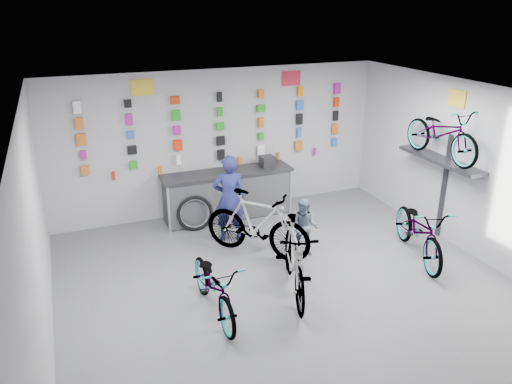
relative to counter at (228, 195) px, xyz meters
name	(u,v)px	position (x,y,z in m)	size (l,w,h in m)	color
floor	(305,306)	(0.00, -3.54, -0.49)	(8.00, 8.00, 0.00)	#4B4B50
ceiling	(314,107)	(0.00, -3.54, 2.51)	(8.00, 8.00, 0.00)	white
wall_back	(220,142)	(0.00, 0.46, 1.01)	(7.00, 7.00, 0.00)	#ACACAE
wall_left	(35,261)	(-3.50, -3.54, 1.01)	(8.00, 8.00, 0.00)	#ACACAE
wall_right	(501,182)	(3.50, -3.54, 1.01)	(8.00, 8.00, 0.00)	#ACACAE
counter	(228,195)	(0.00, 0.00, 0.00)	(2.70, 0.66, 1.00)	black
merch_wall	(220,129)	(0.00, 0.39, 1.30)	(5.56, 0.08, 1.56)	#CA651B
wall_bracket	(441,164)	(3.33, -2.34, 0.98)	(0.39, 1.90, 2.00)	#333338
sign_left	(142,88)	(-1.50, 0.44, 2.23)	(0.42, 0.02, 0.30)	yellow
sign_right	(291,78)	(1.60, 0.44, 2.23)	(0.42, 0.02, 0.30)	red
sign_side	(457,99)	(3.48, -2.34, 2.16)	(0.02, 0.40, 0.30)	yellow
bike_left	(214,285)	(-1.30, -3.19, -0.02)	(0.61, 1.76, 0.93)	gray
bike_center	(294,259)	(0.01, -3.12, 0.10)	(0.55, 1.94, 1.17)	gray
bike_right	(419,230)	(2.54, -2.90, 0.03)	(0.69, 1.98, 1.04)	gray
bike_service	(257,224)	(-0.06, -1.77, 0.11)	(0.56, 2.00, 1.20)	gray
bike_wall	(442,133)	(3.25, -2.34, 1.57)	(0.63, 1.80, 0.95)	gray
clerk	(229,198)	(-0.31, -1.00, 0.35)	(0.61, 0.40, 1.67)	navy
customer	(305,227)	(0.72, -2.06, 0.04)	(0.51, 0.40, 1.05)	slate
spare_wheel	(195,213)	(-0.81, -0.37, -0.13)	(0.73, 0.24, 0.72)	black
register	(267,161)	(0.89, 0.01, 0.62)	(0.28, 0.30, 0.22)	black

